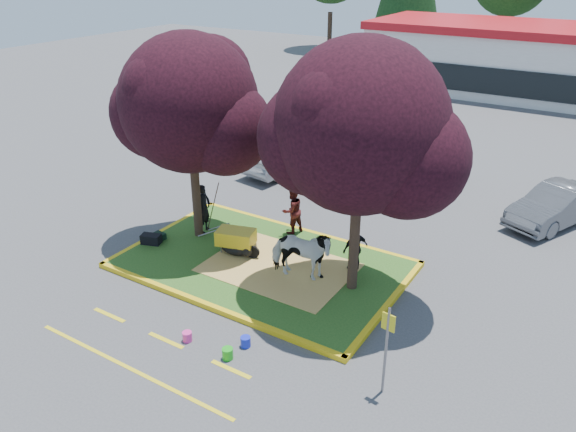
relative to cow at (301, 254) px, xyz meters
The scene contains 31 objects.
ground 1.73m from the cow, behind, with size 90.00×90.00×0.00m, color #424244.
median_island 1.69m from the cow, behind, with size 8.00×5.00×0.15m, color #25541A.
curb_near 2.94m from the cow, 120.96° to the right, with size 8.30×0.16×0.15m, color yellow.
curb_far 3.22m from the cow, 117.75° to the left, with size 8.30×0.16×0.15m, color yellow.
curb_left 5.60m from the cow, behind, with size 0.16×5.30×0.15m, color yellow.
curb_right 2.78m from the cow, ahead, with size 0.16×5.30×0.15m, color yellow.
straw_bedding 1.17m from the cow, 168.72° to the left, with size 4.20×3.00×0.01m, color #ECBB61.
tree_purple_left 5.46m from the cow, behind, with size 5.06×4.20×6.51m.
tree_purple_right 3.93m from the cow, 13.33° to the left, with size 5.30×4.40×6.82m.
fire_lane_stripe_a 5.39m from the cow, 130.53° to the right, with size 1.10×0.12×0.01m, color yellow.
fire_lane_stripe_b 4.38m from the cow, 109.74° to the right, with size 1.10×0.12×0.01m, color yellow.
fire_lane_stripe_c 4.18m from the cow, 82.18° to the right, with size 1.10×0.12×0.01m, color yellow.
fire_lane_long 5.51m from the cow, 105.46° to the right, with size 6.00×0.10×0.01m, color yellow.
retail_building 28.19m from the cow, 88.87° to the left, with size 20.40×8.40×4.40m.
cow is the anchor object (origin of this frame).
calf 2.52m from the cow, behind, with size 1.04×0.59×0.45m, color black.
handler 4.32m from the cow, 168.29° to the left, with size 0.61×0.40×1.67m, color black.
visitor_a 2.93m from the cow, 126.13° to the left, with size 0.77×0.60×1.58m, color #431313.
visitor_b 1.67m from the cow, 48.80° to the left, with size 0.83×0.35×1.42m, color black.
wheelbarrow 2.47m from the cow, behind, with size 2.06×0.98×0.78m.
gear_bag_dark 5.23m from the cow, behind, with size 0.61×0.33×0.31m, color black.
gear_bag_green 5.20m from the cow, behind, with size 0.39×0.24×0.21m, color black.
sign_post 4.75m from the cow, 37.19° to the right, with size 0.31×0.07×2.18m.
bucket_green 3.85m from the cow, 86.14° to the right, with size 0.26×0.26×0.28m, color green.
bucket_pink 3.97m from the cow, 104.72° to the right, with size 0.24×0.24×0.26m, color #F3369C.
bucket_blue 3.29m from the cow, 83.75° to the right, with size 0.25×0.25×0.27m, color #1A2AD2.
car_black 12.09m from the cow, 127.59° to the left, with size 1.52×3.77×1.28m, color black.
car_silver 9.29m from the cow, 123.78° to the left, with size 1.65×4.72×1.55m, color #95979C.
car_red 8.00m from the cow, 102.83° to the left, with size 2.31×5.00×1.39m, color maroon.
car_white 9.24m from the cow, 85.81° to the left, with size 1.71×4.20×1.22m, color silver.
car_grey 9.78m from the cow, 55.53° to the left, with size 1.44×4.13×1.36m, color #52555A.
Camera 1 is at (8.44, -12.07, 8.68)m, focal length 35.00 mm.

